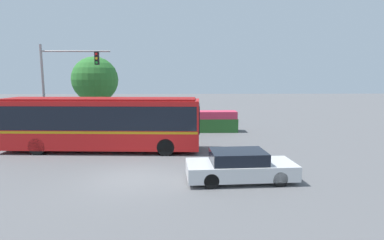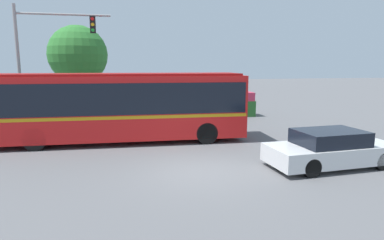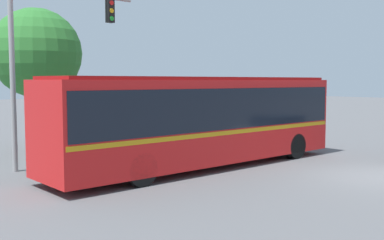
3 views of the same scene
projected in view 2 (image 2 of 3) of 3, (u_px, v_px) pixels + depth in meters
ground_plane at (200, 171)px, 11.18m from camera, size 140.00×140.00×0.00m
city_bus at (118, 103)px, 15.18m from camera, size 11.95×3.08×3.22m
sedan_foreground at (331, 149)px, 11.64m from camera, size 4.73×2.13×1.32m
traffic_light_pole at (41, 50)px, 17.63m from camera, size 5.00×0.24×6.77m
flowering_hedge at (209, 105)px, 22.77m from camera, size 6.42×1.45×1.69m
street_tree_left at (78, 55)px, 21.49m from camera, size 3.83×3.83×6.18m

